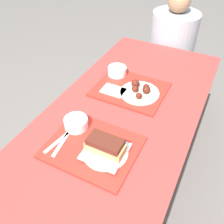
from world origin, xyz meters
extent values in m
plane|color=#605B56|center=(0.00, 0.00, 0.00)|extent=(12.00, 12.00, 0.00)
cube|color=maroon|center=(0.00, 0.00, 0.72)|extent=(0.78, 1.84, 0.04)
cylinder|color=maroon|center=(-0.33, 0.84, 0.35)|extent=(0.07, 0.07, 0.70)
cylinder|color=maroon|center=(0.33, 0.84, 0.35)|extent=(0.07, 0.07, 0.70)
cube|color=maroon|center=(0.00, 1.14, 0.42)|extent=(0.74, 0.28, 0.04)
cylinder|color=maroon|center=(-0.31, 1.14, 0.20)|extent=(0.06, 0.06, 0.41)
cylinder|color=maroon|center=(0.31, 1.14, 0.20)|extent=(0.06, 0.06, 0.41)
cube|color=red|center=(-0.02, -0.23, 0.75)|extent=(0.41, 0.34, 0.01)
cube|color=red|center=(-0.04, 0.26, 0.75)|extent=(0.41, 0.34, 0.01)
cylinder|color=white|center=(-0.15, -0.16, 0.78)|extent=(0.12, 0.12, 0.05)
cylinder|color=beige|center=(-0.15, -0.16, 0.80)|extent=(0.10, 0.10, 0.01)
cylinder|color=beige|center=(0.06, -0.24, 0.76)|extent=(0.21, 0.21, 0.01)
cube|color=silver|center=(0.06, -0.24, 0.77)|extent=(0.18, 0.18, 0.01)
cube|color=tan|center=(0.06, -0.24, 0.79)|extent=(0.17, 0.08, 0.04)
cube|color=#4C1E14|center=(0.06, -0.24, 0.83)|extent=(0.16, 0.08, 0.03)
cube|color=white|center=(-0.17, -0.28, 0.76)|extent=(0.04, 0.17, 0.00)
cube|color=white|center=(-0.15, -0.28, 0.76)|extent=(0.04, 0.17, 0.00)
cube|color=#3F3F47|center=(-0.02, -0.15, 0.76)|extent=(0.04, 0.03, 0.01)
cylinder|color=white|center=(-0.18, 0.37, 0.78)|extent=(0.12, 0.12, 0.05)
cylinder|color=beige|center=(-0.18, 0.37, 0.80)|extent=(0.10, 0.10, 0.01)
cylinder|color=beige|center=(0.03, 0.25, 0.76)|extent=(0.23, 0.23, 0.01)
sphere|color=#4C190F|center=(0.06, 0.25, 0.79)|extent=(0.05, 0.05, 0.05)
sphere|color=#4C190F|center=(0.05, 0.29, 0.78)|extent=(0.04, 0.04, 0.04)
sphere|color=#4C190F|center=(-0.02, 0.28, 0.79)|extent=(0.05, 0.05, 0.05)
sphere|color=#4C190F|center=(0.00, 0.24, 0.78)|extent=(0.04, 0.04, 0.04)
sphere|color=#4C190F|center=(0.04, 0.19, 0.78)|extent=(0.04, 0.04, 0.04)
cube|color=white|center=(-0.12, 0.20, 0.76)|extent=(0.14, 0.10, 0.01)
cylinder|color=#9E9EA3|center=(-0.03, 1.14, 0.69)|extent=(0.38, 0.38, 0.49)
sphere|color=#936B4C|center=(-0.03, 1.14, 1.02)|extent=(0.18, 0.18, 0.18)
camera|label=1|loc=(0.41, -0.87, 1.64)|focal=40.00mm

